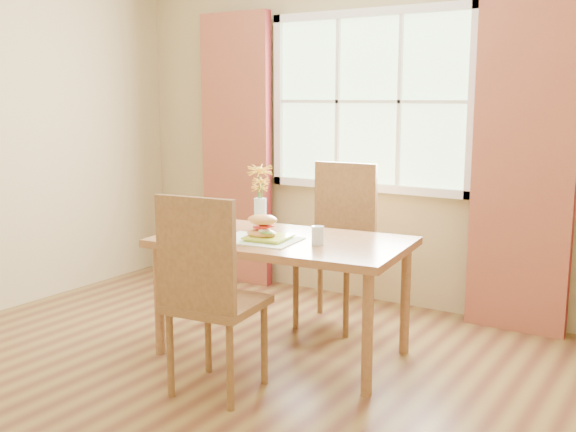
% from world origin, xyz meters
% --- Properties ---
extents(room, '(4.24, 3.84, 2.74)m').
position_xyz_m(room, '(0.00, 0.00, 1.35)').
color(room, brown).
rests_on(room, ground).
extents(window, '(1.62, 0.06, 1.32)m').
position_xyz_m(window, '(0.00, 1.87, 1.50)').
color(window, '#B2E0A9').
rests_on(window, room).
extents(curtain_left, '(0.65, 0.08, 2.20)m').
position_xyz_m(curtain_left, '(-1.15, 1.78, 1.10)').
color(curtain_left, maroon).
rests_on(curtain_left, room).
extents(curtain_right, '(0.65, 0.08, 2.20)m').
position_xyz_m(curtain_right, '(1.15, 1.78, 1.10)').
color(curtain_right, maroon).
rests_on(curtain_right, room).
extents(dining_table, '(1.54, 0.98, 0.71)m').
position_xyz_m(dining_table, '(0.08, 0.59, 0.64)').
color(dining_table, '#905E37').
rests_on(dining_table, room).
extents(chair_near, '(0.49, 0.49, 1.06)m').
position_xyz_m(chair_near, '(0.09, -0.12, 0.58)').
color(chair_near, brown).
rests_on(chair_near, room).
extents(chair_far, '(0.48, 0.48, 1.09)m').
position_xyz_m(chair_far, '(0.07, 1.31, 0.60)').
color(chair_far, brown).
rests_on(chair_far, room).
extents(placemat, '(0.48, 0.38, 0.01)m').
position_xyz_m(placemat, '(-0.01, 0.47, 0.72)').
color(placemat, silver).
rests_on(placemat, dining_table).
extents(plate, '(0.27, 0.27, 0.01)m').
position_xyz_m(plate, '(0.04, 0.50, 0.72)').
color(plate, '#ADC531').
rests_on(plate, placemat).
extents(croissant_sandwich, '(0.21, 0.16, 0.14)m').
position_xyz_m(croissant_sandwich, '(0.01, 0.48, 0.80)').
color(croissant_sandwich, '#F6AA53').
rests_on(croissant_sandwich, plate).
extents(water_glass, '(0.07, 0.07, 0.11)m').
position_xyz_m(water_glass, '(0.34, 0.55, 0.76)').
color(water_glass, silver).
rests_on(water_glass, dining_table).
extents(flower_vase, '(0.16, 0.16, 0.41)m').
position_xyz_m(flower_vase, '(-0.19, 0.75, 0.96)').
color(flower_vase, silver).
rests_on(flower_vase, dining_table).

